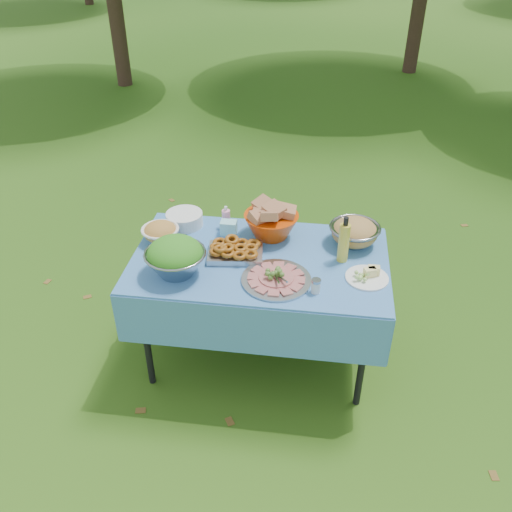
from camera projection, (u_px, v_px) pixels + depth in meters
The scene contains 14 objects.
ground at pixel (259, 354), 3.53m from camera, with size 80.00×80.00×0.00m, color #11370A.
picnic_table at pixel (259, 309), 3.31m from camera, with size 1.46×0.86×0.76m, color #7CC0EF.
salad_bowl at pixel (175, 257), 2.92m from camera, with size 0.33×0.33×0.22m, color gray, non-canonical shape.
pasta_bowl_white at pixel (160, 232), 3.22m from camera, with size 0.22×0.22×0.12m, color white, non-canonical shape.
plate_stack at pixel (184, 219), 3.38m from camera, with size 0.23×0.23×0.08m, color white.
wipes_box at pixel (229, 228), 3.29m from camera, with size 0.10×0.07×0.09m, color #95F0FA.
sanitizer_bottle at pixel (226, 217), 3.34m from camera, with size 0.05×0.05×0.15m, color #FF98BD.
bread_bowl at pixel (271, 220), 3.24m from camera, with size 0.33×0.33×0.22m, color #CA3D06, non-canonical shape.
pasta_bowl_steel at pixel (355, 232), 3.19m from camera, with size 0.30×0.30×0.16m, color gray, non-canonical shape.
fried_tray at pixel (235, 251), 3.10m from camera, with size 0.31×0.22×0.07m, color #ADAEB2.
charcuterie_platter at pixel (276, 274), 2.90m from camera, with size 0.38×0.38×0.09m, color #A1A6A9.
oil_bottle at pixel (344, 239), 3.01m from camera, with size 0.06×0.06×0.28m, color gold.
cheese_plate at pixel (367, 274), 2.92m from camera, with size 0.23×0.23×0.06m, color white.
shaker at pixel (316, 286), 2.82m from camera, with size 0.05×0.05×0.08m, color silver.
Camera 1 is at (0.32, -2.53, 2.52)m, focal length 38.00 mm.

